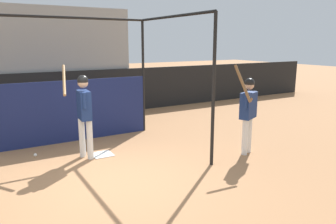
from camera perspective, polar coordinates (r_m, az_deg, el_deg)
The scene contains 8 objects.
ground_plane at distance 6.17m, azimuth -10.61°, elevation -11.84°, with size 60.00×60.00×0.00m, color #A8754C.
outfield_wall at distance 11.17m, azimuth -20.67°, elevation 2.54°, with size 24.00×0.12×1.54m.
bleacher_section at distance 13.09m, azimuth -22.64°, elevation 8.26°, with size 5.95×4.00×3.62m.
batting_cage at distance 8.03m, azimuth -15.80°, elevation 2.90°, with size 4.11×3.18×3.08m.
home_plate at distance 7.55m, azimuth -11.37°, elevation -7.26°, with size 0.44×0.44×0.02m.
player_batter at distance 7.17m, azimuth -14.47°, elevation 0.63°, with size 0.57×0.98×1.99m.
player_waiting at distance 7.44m, azimuth 13.79°, elevation 0.57°, with size 0.67×0.62×2.01m.
baseball at distance 7.85m, azimuth -22.10°, elevation -6.95°, with size 0.07×0.07×0.07m.
Camera 1 is at (-1.86, -5.33, 2.49)m, focal length 35.00 mm.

